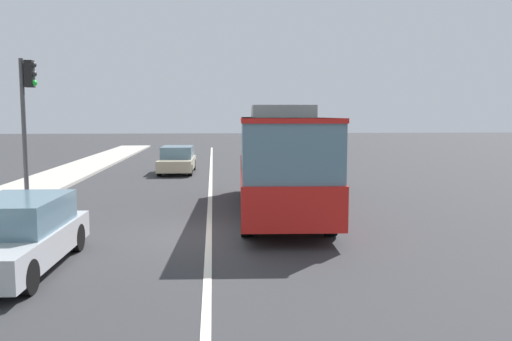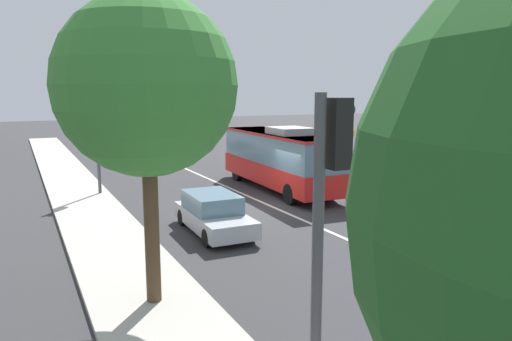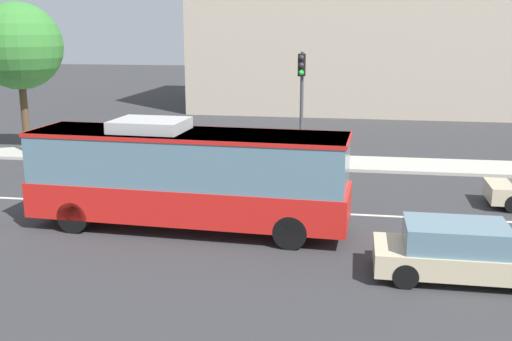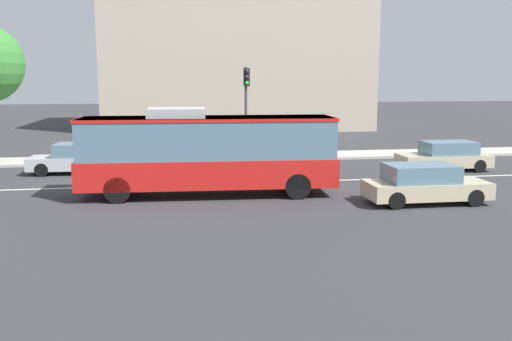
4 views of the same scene
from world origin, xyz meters
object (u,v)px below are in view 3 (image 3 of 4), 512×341
(sedan_silver, at_px, (95,159))
(sedan_beige, at_px, (462,252))
(street_tree_kerbside_left, at_px, (19,46))
(transit_bus, at_px, (187,173))
(traffic_light_near_corner, at_px, (302,90))

(sedan_silver, xyz_separation_m, sedan_beige, (13.71, -8.89, 0.00))
(street_tree_kerbside_left, bearing_deg, transit_bus, -41.59)
(sedan_silver, bearing_deg, street_tree_kerbside_left, -33.35)
(traffic_light_near_corner, bearing_deg, street_tree_kerbside_left, -93.78)
(transit_bus, xyz_separation_m, traffic_light_near_corner, (2.79, 8.81, 1.75))
(transit_bus, distance_m, sedan_silver, 8.59)
(sedan_beige, height_order, street_tree_kerbside_left, street_tree_kerbside_left)
(sedan_beige, xyz_separation_m, traffic_light_near_corner, (-5.06, 11.52, 2.84))
(sedan_beige, relative_size, traffic_light_near_corner, 0.87)
(sedan_silver, distance_m, traffic_light_near_corner, 9.48)
(traffic_light_near_corner, bearing_deg, sedan_silver, -72.67)
(sedan_silver, relative_size, street_tree_kerbside_left, 0.61)
(transit_bus, xyz_separation_m, sedan_beige, (7.84, -2.71, -1.09))
(transit_bus, xyz_separation_m, sedan_silver, (-5.87, 6.18, -1.09))
(sedan_silver, height_order, traffic_light_near_corner, traffic_light_near_corner)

